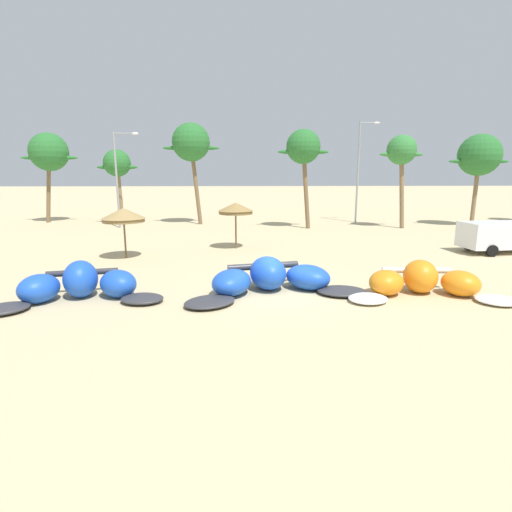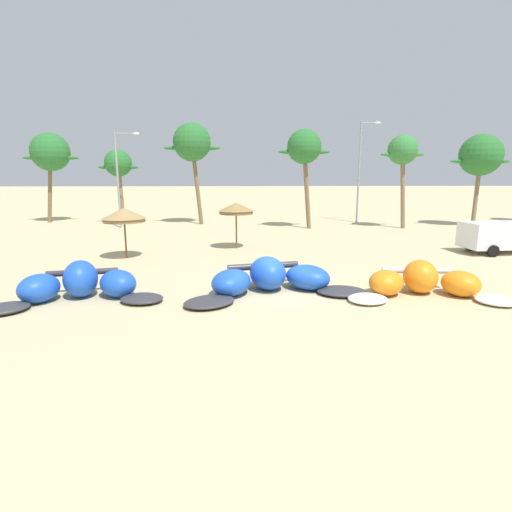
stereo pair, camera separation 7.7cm
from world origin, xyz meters
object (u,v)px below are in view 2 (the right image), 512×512
object	(u,v)px
kite_left	(270,279)
kite_left_of_center	(423,283)
parked_van	(506,235)
palm_center_left	(304,148)
beach_umbrella_near_van	(124,215)
beach_umbrella_middle	(236,208)
palm_center_right	(403,152)
palm_leftmost	(50,153)
palm_left	(118,165)
lamppost_west	(120,174)
kite_far_left	(79,285)
palm_right_of_gap	(481,156)
palm_left_of_gap	(192,143)
lamppost_west_center	(361,167)

from	to	relation	value
kite_left	kite_left_of_center	xyz separation A→B (m)	(5.95, -0.70, -0.01)
parked_van	palm_center_left	size ratio (longest dim) A/B	0.66
beach_umbrella_near_van	palm_center_left	size ratio (longest dim) A/B	0.34
kite_left_of_center	beach_umbrella_middle	distance (m)	12.82
palm_center_right	palm_leftmost	bearing A→B (deg)	170.14
palm_left	lamppost_west	bearing A→B (deg)	-71.98
beach_umbrella_near_van	palm_center_right	size ratio (longest dim) A/B	0.36
kite_left	beach_umbrella_near_van	size ratio (longest dim) A/B	2.62
kite_far_left	kite_left_of_center	distance (m)	13.26
kite_left_of_center	palm_right_of_gap	distance (m)	25.10
kite_left_of_center	palm_center_left	bearing A→B (deg)	95.33
lamppost_west	kite_left_of_center	bearing A→B (deg)	-49.50
kite_left	kite_left_of_center	bearing A→B (deg)	-6.69
parked_van	beach_umbrella_near_van	bearing A→B (deg)	-178.13
beach_umbrella_near_van	palm_center_right	world-z (taller)	palm_center_right
kite_far_left	palm_left_of_gap	world-z (taller)	palm_left_of_gap
beach_umbrella_near_van	palm_center_left	world-z (taller)	palm_center_left
kite_far_left	beach_umbrella_near_van	xyz separation A→B (m)	(-0.33, 7.51, 1.89)
palm_leftmost	palm_right_of_gap	world-z (taller)	palm_leftmost
palm_left_of_gap	palm_leftmost	bearing A→B (deg)	171.92
kite_left_of_center	palm_right_of_gap	xyz separation A→B (m)	(13.77, 20.21, 5.67)
palm_leftmost	lamppost_west	distance (m)	8.91
kite_left_of_center	palm_leftmost	distance (m)	35.69
palm_leftmost	palm_center_left	distance (m)	23.83
parked_van	palm_center_left	distance (m)	16.36
kite_left	palm_center_left	world-z (taller)	palm_center_left
palm_left_of_gap	palm_center_left	world-z (taller)	palm_left_of_gap
beach_umbrella_near_van	palm_left_of_gap	size ratio (longest dim) A/B	0.31
palm_center_right	lamppost_west	size ratio (longest dim) A/B	0.97
parked_van	lamppost_west_center	world-z (taller)	lamppost_west_center
palm_left_of_gap	kite_left_of_center	bearing A→B (deg)	-63.20
kite_left_of_center	palm_left_of_gap	world-z (taller)	palm_left_of_gap
beach_umbrella_middle	lamppost_west	bearing A→B (deg)	134.55
kite_far_left	lamppost_west	bearing A→B (deg)	101.60
lamppost_west_center	parked_van	bearing A→B (deg)	-73.82
kite_far_left	palm_leftmost	size ratio (longest dim) A/B	0.76
palm_center_left	beach_umbrella_near_van	bearing A→B (deg)	-134.61
beach_umbrella_middle	palm_leftmost	world-z (taller)	palm_leftmost
parked_van	palm_center_left	bearing A→B (deg)	133.11
kite_left_of_center	kite_left	bearing A→B (deg)	173.31
palm_leftmost	palm_left_of_gap	world-z (taller)	palm_left_of_gap
lamppost_west	lamppost_west_center	xyz separation A→B (m)	(21.70, 3.07, 0.65)
palm_leftmost	palm_center_right	world-z (taller)	palm_leftmost
kite_left	beach_umbrella_near_van	distance (m)	10.40
kite_left_of_center	lamppost_west_center	bearing A→B (deg)	79.77
palm_leftmost	palm_right_of_gap	distance (m)	39.07
palm_right_of_gap	beach_umbrella_middle	bearing A→B (deg)	-154.81
beach_umbrella_near_van	palm_leftmost	world-z (taller)	palm_leftmost
parked_van	palm_leftmost	xyz separation A→B (m)	(-33.73, 16.47, 5.47)
palm_center_right	kite_left_of_center	bearing A→B (deg)	-108.55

